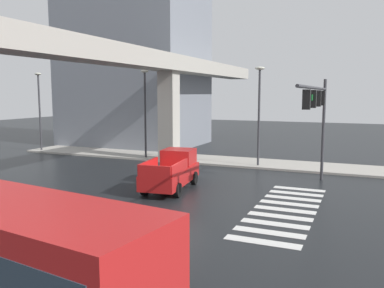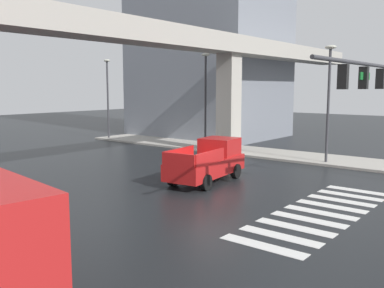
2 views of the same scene
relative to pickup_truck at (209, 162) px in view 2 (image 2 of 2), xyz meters
The scene contains 9 objects.
ground_plane 2.47m from the pickup_truck, 143.55° to the right, with size 120.00×120.00×0.00m, color black.
crosswalk_stripes 6.96m from the pickup_truck, 105.36° to the right, with size 9.35×2.80×0.01m.
elevated_overpass 7.65m from the pickup_truck, 113.37° to the left, with size 58.07×2.13×8.28m.
sidewalk_east 9.60m from the pickup_truck, ahead, with size 4.00×36.00×0.15m, color #ADA89E.
pickup_truck is the anchor object (origin of this frame).
traffic_signal_mast 8.62m from the pickup_truck, 75.89° to the right, with size 10.89×0.32×6.20m.
street_lamp_near_corner 9.50m from the pickup_truck, 18.91° to the right, with size 0.44×0.70×7.24m.
street_lamp_mid_block 11.16m from the pickup_truck, 38.03° to the left, with size 0.44×0.70×7.24m.
street_lamp_far_north 19.83m from the pickup_truck, 64.72° to the left, with size 0.44×0.70×7.24m.
Camera 2 is at (-15.24, -11.30, 4.73)m, focal length 39.74 mm.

